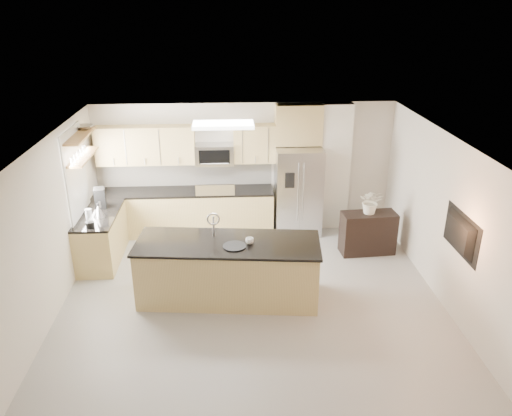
{
  "coord_description": "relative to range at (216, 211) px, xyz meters",
  "views": [
    {
      "loc": [
        -0.33,
        -6.48,
        4.47
      ],
      "look_at": [
        0.12,
        1.3,
        1.19
      ],
      "focal_mm": 35.0,
      "sensor_mm": 36.0,
      "label": 1
    }
  ],
  "objects": [
    {
      "name": "left_counter",
      "position": [
        -2.07,
        -1.07,
        -0.01
      ],
      "size": [
        0.66,
        1.5,
        0.92
      ],
      "color": "tan",
      "rests_on": "floor"
    },
    {
      "name": "microwave",
      "position": [
        0.0,
        0.12,
        1.16
      ],
      "size": [
        0.76,
        0.4,
        0.4
      ],
      "color": "#ACACAE",
      "rests_on": "upper_cabinets"
    },
    {
      "name": "upper_cabinets",
      "position": [
        -0.7,
        0.16,
        1.35
      ],
      "size": [
        3.5,
        0.33,
        0.75
      ],
      "color": "tan",
      "rests_on": "wall_back"
    },
    {
      "name": "shelf_lower",
      "position": [
        -2.25,
        -0.97,
        1.48
      ],
      "size": [
        0.3,
        1.2,
        0.04
      ],
      "primitive_type": "cube",
      "color": "olive",
      "rests_on": "wall_left"
    },
    {
      "name": "wall_back",
      "position": [
        0.6,
        0.33,
        0.83
      ],
      "size": [
        6.0,
        0.02,
        2.6
      ],
      "primitive_type": "cube",
      "color": "beige",
      "rests_on": "floor"
    },
    {
      "name": "back_counter",
      "position": [
        -0.63,
        0.01,
        -0.0
      ],
      "size": [
        3.55,
        0.66,
        1.44
      ],
      "color": "tan",
      "rests_on": "floor"
    },
    {
      "name": "wall_right",
      "position": [
        3.6,
        -2.92,
        0.83
      ],
      "size": [
        0.02,
        6.5,
        2.6
      ],
      "primitive_type": "cube",
      "color": "beige",
      "rests_on": "floor"
    },
    {
      "name": "flower_vase",
      "position": [
        2.87,
        -1.07,
        0.69
      ],
      "size": [
        0.75,
        0.68,
        0.71
      ],
      "primitive_type": "imported",
      "rotation": [
        0.0,
        0.0,
        -0.23
      ],
      "color": "white",
      "rests_on": "credenza"
    },
    {
      "name": "coffee_maker",
      "position": [
        -2.09,
        -0.76,
        0.62
      ],
      "size": [
        0.24,
        0.27,
        0.37
      ],
      "color": "black",
      "rests_on": "left_counter"
    },
    {
      "name": "blender",
      "position": [
        -2.07,
        -1.64,
        0.59
      ],
      "size": [
        0.14,
        0.14,
        0.33
      ],
      "color": "black",
      "rests_on": "left_counter"
    },
    {
      "name": "ceiling",
      "position": [
        0.6,
        -2.92,
        2.13
      ],
      "size": [
        6.0,
        6.5,
        0.02
      ],
      "primitive_type": "cube",
      "color": "white",
      "rests_on": "wall_back"
    },
    {
      "name": "cup",
      "position": [
        0.57,
        -2.55,
        0.57
      ],
      "size": [
        0.15,
        0.15,
        0.1
      ],
      "primitive_type": "imported",
      "rotation": [
        0.0,
        0.0,
        0.17
      ],
      "color": "white",
      "rests_on": "island"
    },
    {
      "name": "credenza",
      "position": [
        2.86,
        -1.08,
        -0.07
      ],
      "size": [
        1.03,
        0.5,
        0.8
      ],
      "primitive_type": "cube",
      "rotation": [
        0.0,
        0.0,
        0.07
      ],
      "color": "black",
      "rests_on": "floor"
    },
    {
      "name": "island",
      "position": [
        0.23,
        -2.48,
        0.02
      ],
      "size": [
        2.95,
        1.32,
        1.41
      ],
      "rotation": [
        0.0,
        0.0,
        -0.1
      ],
      "color": "tan",
      "rests_on": "floor"
    },
    {
      "name": "television",
      "position": [
        3.51,
        -3.12,
        0.88
      ],
      "size": [
        0.14,
        1.08,
        0.62
      ],
      "primitive_type": "imported",
      "rotation": [
        0.0,
        0.0,
        1.57
      ],
      "color": "black",
      "rests_on": "wall_right"
    },
    {
      "name": "wall_left",
      "position": [
        -2.4,
        -2.92,
        0.83
      ],
      "size": [
        0.02,
        6.5,
        2.6
      ],
      "primitive_type": "cube",
      "color": "beige",
      "rests_on": "floor"
    },
    {
      "name": "bowl",
      "position": [
        -2.25,
        -0.57,
        1.91
      ],
      "size": [
        0.39,
        0.39,
        0.09
      ],
      "primitive_type": "imported",
      "rotation": [
        0.0,
        0.0,
        0.02
      ],
      "color": "#ACACAE",
      "rests_on": "shelf_upper"
    },
    {
      "name": "wall_front",
      "position": [
        0.6,
        -6.17,
        0.83
      ],
      "size": [
        6.0,
        0.02,
        2.6
      ],
      "primitive_type": "cube",
      "color": "beige",
      "rests_on": "floor"
    },
    {
      "name": "partition_column",
      "position": [
        2.42,
        0.18,
        0.83
      ],
      "size": [
        0.6,
        0.3,
        2.6
      ],
      "primitive_type": "cube",
      "color": "silver",
      "rests_on": "floor"
    },
    {
      "name": "shelf_upper",
      "position": [
        -2.25,
        -0.97,
        1.85
      ],
      "size": [
        0.3,
        1.2,
        0.04
      ],
      "primitive_type": "cube",
      "color": "olive",
      "rests_on": "wall_left"
    },
    {
      "name": "refrigerator",
      "position": [
        1.66,
        -0.05,
        0.42
      ],
      "size": [
        0.92,
        0.78,
        1.78
      ],
      "color": "#ACACAE",
      "rests_on": "floor"
    },
    {
      "name": "kettle",
      "position": [
        -2.02,
        -1.21,
        0.56
      ],
      "size": [
        0.2,
        0.2,
        0.25
      ],
      "color": "#ACACAE",
      "rests_on": "left_counter"
    },
    {
      "name": "ceiling_fixture",
      "position": [
        0.2,
        -1.32,
        2.09
      ],
      "size": [
        1.0,
        0.5,
        0.06
      ],
      "primitive_type": "cube",
      "color": "white",
      "rests_on": "ceiling"
    },
    {
      "name": "window",
      "position": [
        -2.38,
        -1.07,
        1.18
      ],
      "size": [
        0.04,
        1.15,
        1.65
      ],
      "color": "white",
      "rests_on": "wall_left"
    },
    {
      "name": "platter",
      "position": [
        0.33,
        -2.64,
        0.53
      ],
      "size": [
        0.44,
        0.44,
        0.02
      ],
      "primitive_type": "cylinder",
      "rotation": [
        0.0,
        0.0,
        0.28
      ],
      "color": "black",
      "rests_on": "island"
    },
    {
      "name": "floor",
      "position": [
        0.6,
        -2.92,
        -0.47
      ],
      "size": [
        6.5,
        6.5,
        0.0
      ],
      "primitive_type": "plane",
      "color": "#9D9995",
      "rests_on": "ground"
    },
    {
      "name": "range",
      "position": [
        0.0,
        0.0,
        0.0
      ],
      "size": [
        0.76,
        0.64,
        1.14
      ],
      "color": "black",
      "rests_on": "floor"
    }
  ]
}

